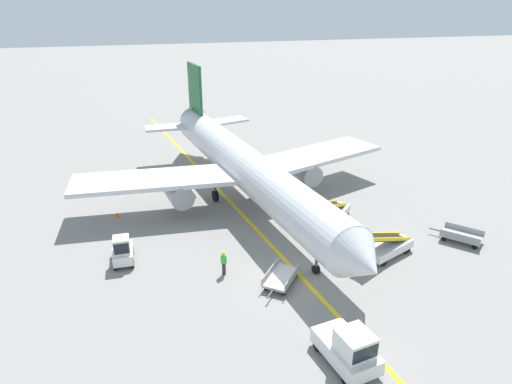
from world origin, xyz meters
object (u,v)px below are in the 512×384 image
(baggage_cart_loaded, at_px, (461,236))
(safety_cone_nose_right, at_px, (100,193))
(baggage_tug_near_wing, at_px, (123,251))
(safety_cone_wingtip_left, at_px, (195,196))
(safety_cone_nose_left, at_px, (117,215))
(belt_loader_aft_hold, at_px, (387,246))
(ground_crew_marshaller, at_px, (224,262))
(pushback_tug, at_px, (349,348))
(belt_loader_forward_hold, at_px, (333,213))
(airliner, at_px, (245,166))
(baggage_cart_empty_trailing, at_px, (281,277))

(baggage_cart_loaded, bearing_deg, safety_cone_nose_right, 149.36)
(baggage_tug_near_wing, distance_m, safety_cone_wingtip_left, 11.41)
(baggage_tug_near_wing, bearing_deg, safety_cone_nose_left, 94.23)
(belt_loader_aft_hold, height_order, ground_crew_marshaller, belt_loader_aft_hold)
(pushback_tug, distance_m, safety_cone_wingtip_left, 22.54)
(ground_crew_marshaller, bearing_deg, safety_cone_nose_right, 118.70)
(ground_crew_marshaller, bearing_deg, baggage_tug_near_wing, 154.23)
(baggage_tug_near_wing, height_order, belt_loader_forward_hold, belt_loader_forward_hold)
(safety_cone_wingtip_left, bearing_deg, safety_cone_nose_right, 161.74)
(airliner, relative_size, baggage_cart_loaded, 10.51)
(safety_cone_nose_left, bearing_deg, baggage_cart_loaded, -23.15)
(belt_loader_forward_hold, distance_m, baggage_cart_empty_trailing, 9.78)
(belt_loader_forward_hold, bearing_deg, baggage_tug_near_wing, -172.10)
(safety_cone_nose_left, height_order, safety_cone_wingtip_left, same)
(safety_cone_nose_right, bearing_deg, baggage_cart_loaded, -30.64)
(baggage_cart_empty_trailing, relative_size, safety_cone_wingtip_left, 7.84)
(pushback_tug, distance_m, safety_cone_nose_right, 27.88)
(ground_crew_marshaller, bearing_deg, safety_cone_wingtip_left, 91.06)
(baggage_tug_near_wing, relative_size, ground_crew_marshaller, 1.41)
(airliner, distance_m, belt_loader_aft_hold, 13.66)
(airliner, bearing_deg, baggage_cart_empty_trailing, -92.63)
(baggage_cart_loaded, distance_m, baggage_cart_empty_trailing, 14.54)
(belt_loader_aft_hold, height_order, safety_cone_wingtip_left, belt_loader_aft_hold)
(baggage_tug_near_wing, distance_m, safety_cone_nose_left, 7.41)
(belt_loader_aft_hold, relative_size, safety_cone_nose_left, 11.55)
(baggage_tug_near_wing, height_order, safety_cone_nose_right, baggage_tug_near_wing)
(belt_loader_forward_hold, bearing_deg, baggage_cart_loaded, -34.51)
(baggage_cart_loaded, distance_m, safety_cone_nose_left, 26.73)
(baggage_tug_near_wing, relative_size, safety_cone_wingtip_left, 5.46)
(safety_cone_nose_right, distance_m, safety_cone_wingtip_left, 8.62)
(belt_loader_aft_hold, bearing_deg, baggage_tug_near_wing, 168.49)
(safety_cone_nose_left, bearing_deg, belt_loader_aft_hold, -30.98)
(airliner, xyz_separation_m, safety_cone_nose_right, (-12.28, 4.86, -3.20))
(pushback_tug, height_order, safety_cone_nose_right, pushback_tug)
(baggage_cart_loaded, relative_size, baggage_cart_empty_trailing, 0.97)
(safety_cone_nose_left, bearing_deg, pushback_tug, -60.35)
(belt_loader_forward_hold, bearing_deg, safety_cone_nose_right, 151.13)
(airliner, xyz_separation_m, ground_crew_marshaller, (-3.86, -10.52, -2.51))
(pushback_tug, distance_m, safety_cone_nose_left, 22.77)
(belt_loader_forward_hold, bearing_deg, safety_cone_wingtip_left, 143.84)
(airliner, bearing_deg, ground_crew_marshaller, -110.16)
(belt_loader_forward_hold, xyz_separation_m, safety_cone_nose_right, (-18.29, 10.08, -0.56))
(airliner, distance_m, baggage_cart_empty_trailing, 12.82)
(belt_loader_aft_hold, relative_size, baggage_cart_empty_trailing, 1.47)
(safety_cone_wingtip_left, bearing_deg, belt_loader_forward_hold, -36.16)
(airliner, bearing_deg, safety_cone_nose_right, 158.43)
(baggage_tug_near_wing, xyz_separation_m, safety_cone_nose_right, (-2.10, 12.33, -0.71))
(baggage_cart_loaded, height_order, safety_cone_nose_left, baggage_cart_loaded)
(safety_cone_nose_left, distance_m, safety_cone_wingtip_left, 7.01)
(airliner, bearing_deg, pushback_tug, -88.48)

